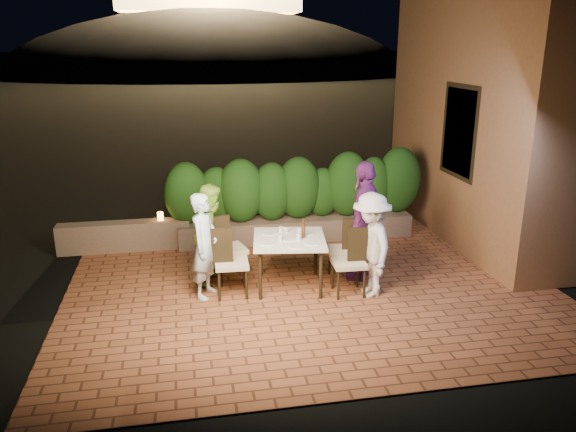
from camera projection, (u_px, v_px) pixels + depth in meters
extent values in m
plane|color=black|center=(315.00, 294.00, 8.01)|extent=(400.00, 400.00, 0.00)
cube|color=brown|center=(307.00, 284.00, 8.49)|extent=(7.00, 6.00, 0.15)
cube|color=#99633C|center=(491.00, 97.00, 9.77)|extent=(1.60, 5.00, 5.00)
cube|color=black|center=(461.00, 132.00, 9.31)|extent=(0.08, 1.00, 1.40)
cube|color=black|center=(460.00, 132.00, 9.31)|extent=(0.06, 1.15, 1.55)
cube|color=brown|center=(296.00, 228.00, 10.14)|extent=(4.20, 0.55, 0.40)
cube|color=brown|center=(125.00, 236.00, 9.59)|extent=(2.20, 0.30, 0.50)
ellipsoid|color=black|center=(213.00, 107.00, 65.82)|extent=(52.00, 40.00, 22.00)
cylinder|color=white|center=(268.00, 243.00, 7.79)|extent=(0.21, 0.21, 0.01)
cylinder|color=white|center=(270.00, 233.00, 8.19)|extent=(0.23, 0.23, 0.01)
cylinder|color=white|center=(311.00, 243.00, 7.78)|extent=(0.20, 0.20, 0.01)
cylinder|color=white|center=(306.00, 233.00, 8.21)|extent=(0.24, 0.24, 0.01)
cylinder|color=white|center=(289.00, 239.00, 7.96)|extent=(0.24, 0.24, 0.01)
cylinder|color=white|center=(295.00, 246.00, 7.67)|extent=(0.22, 0.22, 0.01)
cylinder|color=silver|center=(280.00, 238.00, 7.86)|extent=(0.06, 0.06, 0.10)
cylinder|color=silver|center=(281.00, 230.00, 8.18)|extent=(0.06, 0.06, 0.10)
cylinder|color=silver|center=(299.00, 237.00, 7.89)|extent=(0.06, 0.06, 0.11)
cylinder|color=silver|center=(299.00, 232.00, 8.10)|extent=(0.07, 0.07, 0.11)
imported|color=white|center=(284.00, 230.00, 8.28)|extent=(0.17, 0.17, 0.04)
imported|color=#BEE1F5|center=(205.00, 246.00, 7.71)|extent=(0.56, 0.65, 1.49)
imported|color=#9CD542|center=(213.00, 233.00, 8.23)|extent=(0.83, 0.90, 1.48)
imported|color=silver|center=(371.00, 245.00, 7.76)|extent=(0.58, 0.98, 1.49)
imported|color=#68246E|center=(364.00, 221.00, 8.29)|extent=(0.94, 1.12, 1.80)
cylinder|color=orange|center=(160.00, 216.00, 9.60)|extent=(0.10, 0.10, 0.14)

